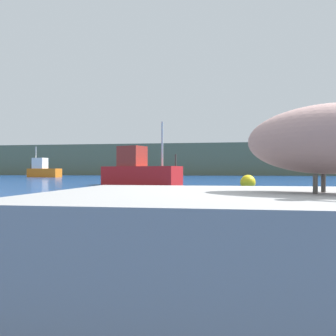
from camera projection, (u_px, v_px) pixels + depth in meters
name	position (u px, v px, depth m)	size (l,w,h in m)	color
ground_plane	(334.00, 287.00, 2.70)	(260.00, 260.00, 0.00)	navy
hillside_backdrop	(228.00, 160.00, 69.86)	(140.00, 16.70, 5.87)	#5B664C
pier_dock	(329.00, 253.00, 2.23)	(3.74, 2.05, 0.76)	gray
pelican	(330.00, 137.00, 2.23)	(1.31, 1.00, 0.93)	gray
fishing_boat_red	(139.00, 171.00, 21.67)	(5.28, 3.12, 3.83)	red
fishing_boat_orange	(43.00, 170.00, 46.66)	(4.89, 2.32, 4.13)	orange
mooring_buoy	(248.00, 182.00, 16.17)	(0.70, 0.70, 0.70)	yellow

